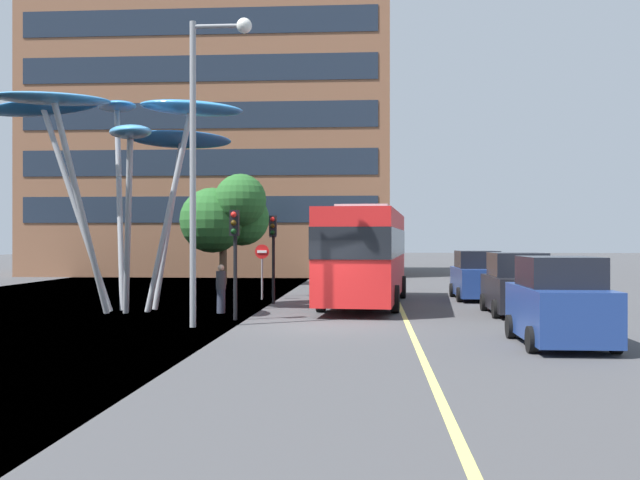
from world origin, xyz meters
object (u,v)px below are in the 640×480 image
object	(u,v)px
traffic_light_kerb_far	(273,240)
no_entry_sign	(262,263)
red_bus	(365,251)
traffic_light_island_mid	(273,240)
pedestrian	(221,289)
car_parked_far	(477,277)
traffic_light_kerb_near	(235,240)
street_lamp	(205,134)
leaf_sculpture	(126,129)
car_parked_near	(559,304)
car_parked_mid	(517,286)

from	to	relation	value
traffic_light_kerb_far	no_entry_sign	distance (m)	2.36
red_bus	no_entry_sign	bearing A→B (deg)	153.27
traffic_light_island_mid	pedestrian	bearing A→B (deg)	-96.38
traffic_light_island_mid	car_parked_far	xyz separation A→B (m)	(8.73, -0.90, -1.52)
traffic_light_kerb_near	traffic_light_island_mid	xyz separation A→B (m)	(-0.06, 9.48, -0.01)
red_bus	street_lamp	xyz separation A→B (m)	(-4.52, -7.62, 3.46)
leaf_sculpture	pedestrian	xyz separation A→B (m)	(3.38, -0.21, -5.53)
traffic_light_island_mid	traffic_light_kerb_near	bearing A→B (deg)	-89.65
car_parked_near	traffic_light_kerb_far	bearing A→B (deg)	127.57
leaf_sculpture	car_parked_near	bearing A→B (deg)	-29.27
traffic_light_island_mid	car_parked_near	world-z (taller)	traffic_light_island_mid
traffic_light_kerb_near	car_parked_mid	xyz separation A→B (m)	(9.12, 2.39, -1.52)
traffic_light_kerb_far	traffic_light_kerb_near	bearing A→B (deg)	-94.09
no_entry_sign	pedestrian	bearing A→B (deg)	-95.60
red_bus	leaf_sculpture	bearing A→B (deg)	-158.04
traffic_light_island_mid	pedestrian	xyz separation A→B (m)	(-0.82, -7.30, -1.64)
leaf_sculpture	traffic_light_island_mid	distance (m)	9.11
car_parked_mid	car_parked_far	distance (m)	6.20
street_lamp	no_entry_sign	size ratio (longest dim) A/B	3.82
traffic_light_kerb_far	street_lamp	world-z (taller)	street_lamp
traffic_light_island_mid	leaf_sculpture	bearing A→B (deg)	-120.63
traffic_light_island_mid	car_parked_far	world-z (taller)	traffic_light_island_mid
traffic_light_kerb_near	no_entry_sign	size ratio (longest dim) A/B	1.48
leaf_sculpture	traffic_light_island_mid	xyz separation A→B (m)	(4.20, 7.09, -3.88)
traffic_light_island_mid	car_parked_near	size ratio (longest dim) A/B	0.86
leaf_sculpture	pedestrian	distance (m)	6.48
car_parked_mid	car_parked_far	size ratio (longest dim) A/B	0.94
traffic_light_kerb_near	pedestrian	distance (m)	2.87
car_parked_near	car_parked_mid	xyz separation A→B (m)	(0.43, 7.26, -0.02)
traffic_light_island_mid	car_parked_mid	size ratio (longest dim) A/B	0.84
no_entry_sign	car_parked_near	bearing A→B (deg)	-54.82
car_parked_mid	pedestrian	bearing A→B (deg)	-178.77
red_bus	car_parked_far	xyz separation A→B (m)	(4.64, 2.84, -1.12)
red_bus	leaf_sculpture	world-z (taller)	leaf_sculpture
traffic_light_kerb_near	red_bus	bearing A→B (deg)	54.89
leaf_sculpture	no_entry_sign	bearing A→B (deg)	54.49
traffic_light_island_mid	car_parked_mid	distance (m)	11.70
leaf_sculpture	street_lamp	world-z (taller)	street_lamp
car_parked_near	car_parked_far	size ratio (longest dim) A/B	0.92
car_parked_mid	traffic_light_kerb_near	bearing A→B (deg)	-165.31
red_bus	car_parked_near	distance (m)	11.63
no_entry_sign	traffic_light_island_mid	bearing A→B (deg)	80.74
pedestrian	no_entry_sign	size ratio (longest dim) A/B	0.72
leaf_sculpture	traffic_light_island_mid	world-z (taller)	leaf_sculpture
car_parked_far	street_lamp	world-z (taller)	street_lamp
car_parked_mid	no_entry_sign	bearing A→B (deg)	149.66
street_lamp	leaf_sculpture	bearing A→B (deg)	131.31
leaf_sculpture	traffic_light_kerb_near	distance (m)	6.23
traffic_light_kerb_near	car_parked_mid	bearing A→B (deg)	14.69
red_bus	car_parked_far	bearing A→B (deg)	31.49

